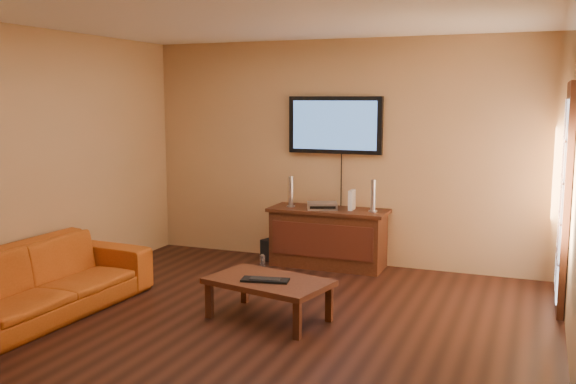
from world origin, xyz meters
The scene contains 14 objects.
ground_plane centered at (0.00, 0.00, 0.00)m, with size 5.00×5.00×0.00m, color black.
room_walls centered at (0.00, 0.62, 1.69)m, with size 5.00×5.00×5.00m.
french_door centered at (2.46, 1.70, 1.05)m, with size 0.07×1.02×2.22m.
media_console centered at (-0.10, 2.22, 0.35)m, with size 1.41×0.54×0.70m.
television centered at (-0.10, 2.45, 1.68)m, with size 1.16×0.08×0.68m.
coffee_table centered at (-0.02, 0.24, 0.33)m, with size 1.20×0.87×0.38m.
sofa centered at (-2.02, -0.43, 0.44)m, with size 2.24×0.65×0.87m, color #AE4B13.
speaker_left centered at (-0.56, 2.20, 0.87)m, with size 0.10×0.10×0.37m.
speaker_right centered at (0.44, 2.24, 0.87)m, with size 0.10×0.10×0.37m.
av_receiver centered at (-0.16, 2.18, 0.74)m, with size 0.35×0.25×0.08m, color silver.
game_console centered at (0.18, 2.26, 0.82)m, with size 0.05×0.17×0.24m, color white.
subwoofer centered at (-0.79, 2.25, 0.13)m, with size 0.27×0.27×0.27m, color black.
bottle centered at (-0.77, 1.80, 0.09)m, with size 0.07×0.07×0.19m.
keyboard centered at (-0.02, 0.18, 0.39)m, with size 0.45×0.24×0.03m.
Camera 1 is at (2.22, -4.93, 2.01)m, focal length 40.00 mm.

